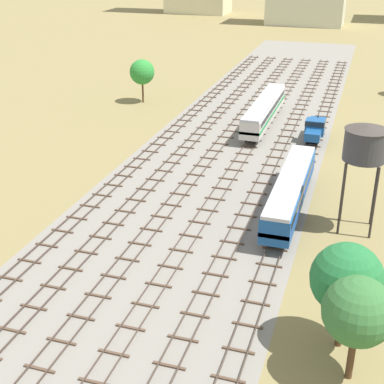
{
  "coord_description": "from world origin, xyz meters",
  "views": [
    {
      "loc": [
        16.99,
        -17.7,
        27.23
      ],
      "look_at": [
        0.0,
        35.53,
        1.5
      ],
      "focal_mm": 52.25,
      "sensor_mm": 36.0,
      "label": 1
    }
  ],
  "objects_px": {
    "diesel_railcar_right_nearest": "(290,190)",
    "passenger_coach_centre_mid": "(264,109)",
    "shunter_loco_right_near": "(315,128)",
    "water_tower": "(365,144)"
  },
  "relations": [
    {
      "from": "diesel_railcar_right_nearest",
      "to": "passenger_coach_centre_mid",
      "type": "height_order",
      "value": "same"
    },
    {
      "from": "diesel_railcar_right_nearest",
      "to": "passenger_coach_centre_mid",
      "type": "distance_m",
      "value": 30.11
    },
    {
      "from": "water_tower",
      "to": "diesel_railcar_right_nearest",
      "type": "bearing_deg",
      "value": 165.06
    },
    {
      "from": "shunter_loco_right_near",
      "to": "water_tower",
      "type": "xyz_separation_m",
      "value": [
        6.95,
        -25.74,
        7.16
      ]
    },
    {
      "from": "diesel_railcar_right_nearest",
      "to": "shunter_loco_right_near",
      "type": "bearing_deg",
      "value": 90.0
    },
    {
      "from": "shunter_loco_right_near",
      "to": "water_tower",
      "type": "bearing_deg",
      "value": -74.9
    },
    {
      "from": "passenger_coach_centre_mid",
      "to": "water_tower",
      "type": "distance_m",
      "value": 35.01
    },
    {
      "from": "diesel_railcar_right_nearest",
      "to": "shunter_loco_right_near",
      "type": "height_order",
      "value": "diesel_railcar_right_nearest"
    },
    {
      "from": "water_tower",
      "to": "passenger_coach_centre_mid",
      "type": "bearing_deg",
      "value": 116.56
    },
    {
      "from": "diesel_railcar_right_nearest",
      "to": "passenger_coach_centre_mid",
      "type": "bearing_deg",
      "value": 106.26
    }
  ]
}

